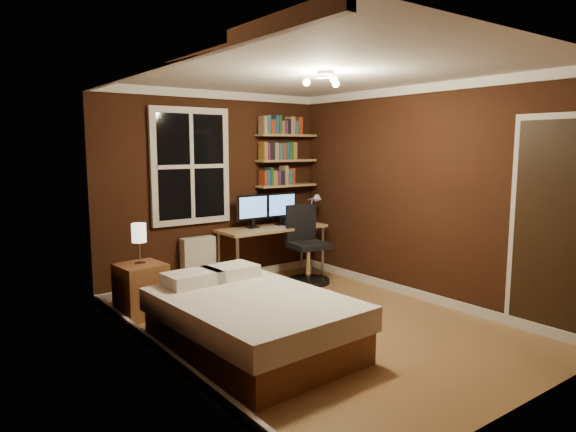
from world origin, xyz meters
TOP-DOWN VIEW (x-y plane):
  - floor at (0.00, 0.00)m, footprint 4.20×4.20m
  - wall_back at (0.00, 2.10)m, footprint 3.20×0.04m
  - wall_left at (-1.60, 0.00)m, footprint 0.04×4.20m
  - wall_right at (1.60, 0.00)m, footprint 0.04×4.20m
  - ceiling at (0.00, 0.00)m, footprint 3.20×4.20m
  - window at (-0.35, 2.06)m, footprint 1.06×0.06m
  - door at (1.59, -1.55)m, footprint 0.03×0.82m
  - ceiling_fixture at (0.00, -0.10)m, footprint 0.44×0.44m
  - bookshelf_lower at (1.08, 1.98)m, footprint 0.92×0.22m
  - books_row_lower at (1.08, 1.98)m, footprint 0.54×0.16m
  - bookshelf_middle at (1.08, 1.98)m, footprint 0.92×0.22m
  - books_row_middle at (1.08, 1.98)m, footprint 0.54×0.16m
  - bookshelf_upper at (1.08, 1.98)m, footprint 0.92×0.22m
  - books_row_upper at (1.08, 1.98)m, footprint 0.66×0.16m
  - bed at (-0.87, -0.13)m, footprint 1.41×1.89m
  - nightstand at (-1.31, 1.34)m, footprint 0.49×0.49m
  - bedside_lamp at (-1.31, 1.34)m, footprint 0.15×0.15m
  - radiator at (-0.32, 1.98)m, footprint 0.44×0.15m
  - desk at (0.70, 1.80)m, footprint 1.51×0.57m
  - monitor_left at (0.44, 1.87)m, footprint 0.47×0.12m
  - monitor_right at (0.91, 1.87)m, footprint 0.47×0.12m
  - desk_lamp at (1.34, 1.69)m, footprint 0.14×0.32m
  - office_chair at (0.96, 1.37)m, footprint 0.57×0.57m

SIDE VIEW (x-z plane):
  - floor at x=0.00m, z-range 0.00..0.00m
  - bed at x=-0.87m, z-range -0.04..0.57m
  - nightstand at x=-1.31m, z-range 0.00..0.57m
  - radiator at x=-0.32m, z-range 0.00..0.65m
  - office_chair at x=0.96m, z-range -0.12..0.91m
  - desk at x=0.70m, z-range 0.30..1.02m
  - bedside_lamp at x=-1.31m, z-range 0.57..1.00m
  - desk_lamp at x=1.34m, z-range 0.72..1.16m
  - monitor_left at x=0.44m, z-range 0.72..1.16m
  - monitor_right at x=0.91m, z-range 0.72..1.16m
  - door at x=1.59m, z-range 0.00..2.05m
  - wall_back at x=0.00m, z-range 0.00..2.50m
  - wall_left at x=-1.60m, z-range 0.00..2.50m
  - wall_right at x=1.60m, z-range 0.00..2.50m
  - bookshelf_lower at x=1.08m, z-range 1.24..1.26m
  - books_row_lower at x=1.08m, z-range 1.26..1.49m
  - window at x=-0.35m, z-range 0.82..2.28m
  - bookshelf_middle at x=1.08m, z-range 1.59..1.61m
  - books_row_middle at x=1.08m, z-range 1.61..1.84m
  - bookshelf_upper at x=1.08m, z-range 1.94..1.96m
  - books_row_upper at x=1.08m, z-range 1.96..2.20m
  - ceiling_fixture at x=0.00m, z-range 2.31..2.49m
  - ceiling at x=0.00m, z-range 2.49..2.51m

